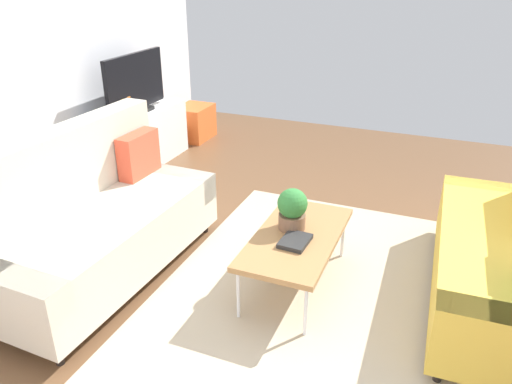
{
  "coord_description": "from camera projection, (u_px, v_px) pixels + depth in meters",
  "views": [
    {
      "loc": [
        -3.0,
        -0.81,
        2.17
      ],
      "look_at": [
        0.02,
        0.42,
        0.65
      ],
      "focal_mm": 34.87,
      "sensor_mm": 36.0,
      "label": 1
    }
  ],
  "objects": [
    {
      "name": "ground_plane",
      "position": [
        307.0,
        281.0,
        3.71
      ],
      "size": [
        7.68,
        7.68,
        0.0
      ],
      "primitive_type": "plane",
      "color": "brown"
    },
    {
      "name": "area_rug",
      "position": [
        319.0,
        294.0,
        3.56
      ],
      "size": [
        2.9,
        2.2,
        0.01
      ],
      "primitive_type": "cube",
      "color": "tan",
      "rests_on": "ground_plane"
    },
    {
      "name": "couch_beige",
      "position": [
        96.0,
        220.0,
        3.65
      ],
      "size": [
        1.93,
        0.9,
        1.1
      ],
      "rotation": [
        0.0,
        0.0,
        3.11
      ],
      "color": "beige",
      "rests_on": "ground_plane"
    },
    {
      "name": "coffee_table",
      "position": [
        297.0,
        238.0,
        3.5
      ],
      "size": [
        1.1,
        0.56,
        0.42
      ],
      "color": "#9E7042",
      "rests_on": "ground_plane"
    },
    {
      "name": "tv_console",
      "position": [
        140.0,
        139.0,
        5.67
      ],
      "size": [
        1.4,
        0.44,
        0.64
      ],
      "primitive_type": "cube",
      "color": "silver",
      "rests_on": "ground_plane"
    },
    {
      "name": "tv",
      "position": [
        135.0,
        84.0,
        5.39
      ],
      "size": [
        1.0,
        0.2,
        0.64
      ],
      "color": "black",
      "rests_on": "tv_console"
    },
    {
      "name": "storage_trunk",
      "position": [
        194.0,
        122.0,
        6.6
      ],
      "size": [
        0.52,
        0.4,
        0.44
      ],
      "primitive_type": "cube",
      "color": "orange",
      "rests_on": "ground_plane"
    },
    {
      "name": "potted_plant",
      "position": [
        292.0,
        208.0,
        3.52
      ],
      "size": [
        0.22,
        0.22,
        0.31
      ],
      "color": "brown",
      "rests_on": "coffee_table"
    },
    {
      "name": "table_book_0",
      "position": [
        295.0,
        241.0,
        3.39
      ],
      "size": [
        0.25,
        0.19,
        0.03
      ],
      "primitive_type": "cube",
      "rotation": [
        0.0,
        0.0,
        -0.05
      ],
      "color": "#262626",
      "rests_on": "coffee_table"
    },
    {
      "name": "vase_0",
      "position": [
        99.0,
        119.0,
        5.03
      ],
      "size": [
        0.14,
        0.14,
        0.15
      ],
      "primitive_type": "cylinder",
      "color": "#4C72B2",
      "rests_on": "tv_console"
    },
    {
      "name": "bottle_0",
      "position": [
        118.0,
        113.0,
        5.16
      ],
      "size": [
        0.05,
        0.05,
        0.2
      ],
      "primitive_type": "cylinder",
      "color": "#3F8C4C",
      "rests_on": "tv_console"
    },
    {
      "name": "bottle_1",
      "position": [
        123.0,
        109.0,
        5.23
      ],
      "size": [
        0.05,
        0.05,
        0.22
      ],
      "primitive_type": "cylinder",
      "color": "gold",
      "rests_on": "tv_console"
    },
    {
      "name": "bottle_2",
      "position": [
        129.0,
        107.0,
        5.32
      ],
      "size": [
        0.05,
        0.05,
        0.22
      ],
      "primitive_type": "cylinder",
      "color": "orange",
      "rests_on": "tv_console"
    }
  ]
}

